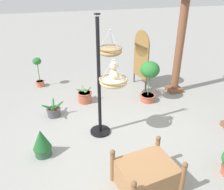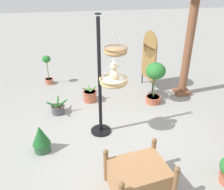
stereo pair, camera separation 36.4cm
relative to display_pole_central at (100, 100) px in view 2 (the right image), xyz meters
The scene contains 13 objects.
ground_plane 0.84m from the display_pole_central, 40.38° to the left, with size 40.00×40.00×0.00m, color gray.
display_pole_central is the anchor object (origin of this frame).
hanging_basket_with_teddy 0.55m from the display_pole_central, 59.04° to the left, with size 0.56×0.56×0.55m.
teddy_bear 0.72m from the display_pole_central, 61.06° to the left, with size 0.28×0.25×0.41m.
hanging_basket_left_high 1.53m from the display_pole_central, 154.76° to the left, with size 0.61×0.61×0.64m.
greenhouse_pillar_right 2.99m from the display_pole_central, 117.95° to the left, with size 0.41×0.41×2.67m.
wooden_planter_box 1.77m from the display_pole_central, 11.90° to the left, with size 0.89×1.04×0.64m.
potted_plant_flowering_red 3.13m from the display_pole_central, 156.98° to the right, with size 0.27×0.27×0.93m.
potted_plant_tall_leafy 1.49m from the display_pole_central, 136.29° to the right, with size 0.60×0.56×0.39m.
potted_plant_bushy_green 1.39m from the display_pole_central, 71.65° to the right, with size 0.35×0.35×0.57m.
potted_plant_small_succulent 1.59m from the display_pole_central, behind, with size 0.47×0.45×0.44m.
potted_plant_trailing_ivy 1.90m from the display_pole_central, 122.94° to the left, with size 0.51×0.51×1.13m.
display_sign_board 2.68m from the display_pole_central, 138.83° to the left, with size 0.77×0.15×1.72m.
Camera 2 is at (3.99, -0.78, 3.08)m, focal length 37.44 mm.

